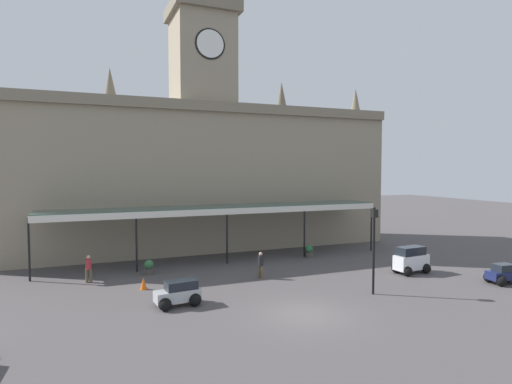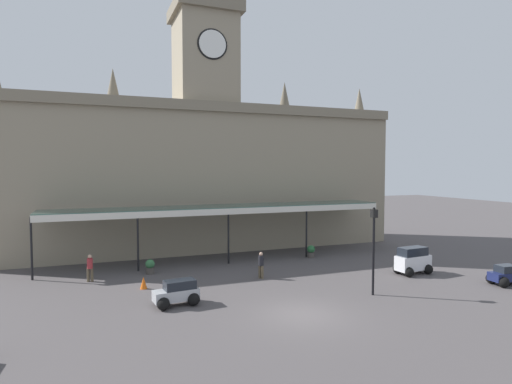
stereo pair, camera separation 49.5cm
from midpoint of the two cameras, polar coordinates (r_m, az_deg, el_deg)
The scene contains 12 objects.
ground_plane at distance 21.01m, azimuth 5.84°, elevation -16.07°, with size 140.00×140.00×0.00m, color #4E4949.
station_building at distance 36.82m, azimuth -7.53°, elevation 3.29°, with size 33.24×6.04×20.63m.
entrance_canopy at distance 31.92m, azimuth -5.09°, elevation -2.17°, with size 25.65×3.26×4.10m.
car_white_van at distance 30.03m, azimuth 19.71°, elevation -8.74°, with size 2.47×1.73×1.77m.
car_navy_sedan at distance 29.80m, azimuth 29.98°, elevation -9.68°, with size 2.14×1.66×1.19m.
car_silver_estate at distance 22.33m, azimuth -11.08°, elevation -13.41°, with size 2.34×1.71×1.27m.
pedestrian_crossing_forecourt at distance 26.98m, azimuth 0.10°, elevation -9.69°, with size 0.34×0.37×1.67m.
pedestrian_beside_cars at distance 28.04m, azimuth -22.09°, elevation -9.43°, with size 0.38×0.34×1.67m.
victorian_lamppost at distance 24.10m, azimuth 15.02°, elevation -6.27°, with size 0.30×0.30×4.83m.
traffic_cone at distance 25.65m, azimuth -15.46°, elevation -11.78°, with size 0.40×0.40×0.70m, color orange.
planter_forecourt_centre at distance 33.47m, azimuth 6.74°, elevation -7.91°, with size 0.60×0.60×0.96m.
planter_by_canopy at distance 28.97m, azimuth -14.70°, elevation -9.74°, with size 0.60×0.60×0.96m.
Camera 1 is at (-9.60, -17.38, 6.93)m, focal length 29.71 mm.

